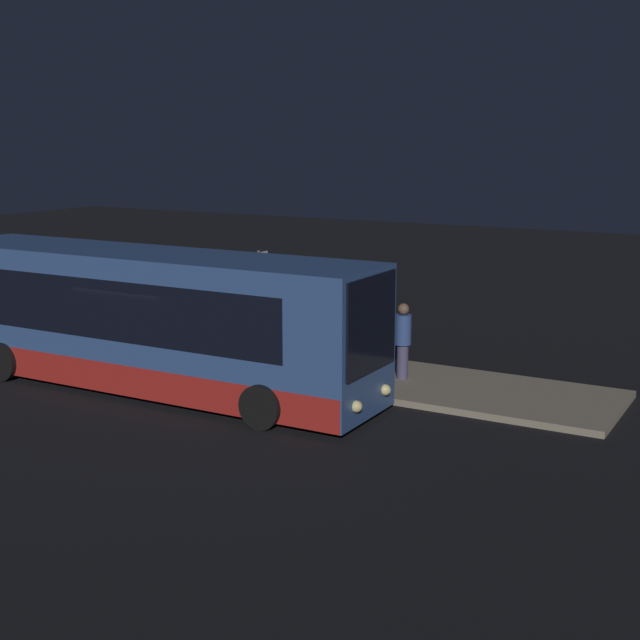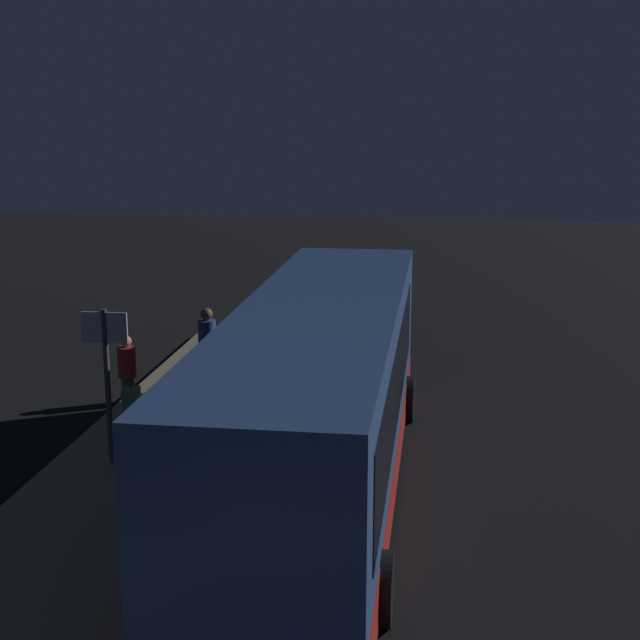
% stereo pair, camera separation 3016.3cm
% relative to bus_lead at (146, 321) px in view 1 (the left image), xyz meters
% --- Properties ---
extents(ground, '(80.00, 80.00, 0.00)m').
position_rel_bus_lead_xyz_m(ground, '(0.19, -0.05, -1.60)').
color(ground, black).
extents(platform, '(20.00, 3.28, 0.15)m').
position_rel_bus_lead_xyz_m(platform, '(0.19, 3.19, -1.53)').
color(platform, gray).
rests_on(platform, ground).
extents(bus_lead, '(11.67, 2.72, 3.23)m').
position_rel_bus_lead_xyz_m(bus_lead, '(0.00, 0.00, 0.00)').
color(bus_lead, '#33518C').
rests_on(bus_lead, ground).
extents(passenger_boarding, '(0.48, 0.48, 1.59)m').
position_rel_bus_lead_xyz_m(passenger_boarding, '(3.37, 4.42, -0.60)').
color(passenger_boarding, '#6B604C').
rests_on(passenger_boarding, platform).
extents(passenger_waiting, '(0.53, 0.53, 1.82)m').
position_rel_bus_lead_xyz_m(passenger_waiting, '(5.10, 3.21, -0.46)').
color(passenger_waiting, '#4C476B').
rests_on(passenger_waiting, platform).
extents(suitcase, '(0.42, 0.25, 0.90)m').
position_rel_bus_lead_xyz_m(suitcase, '(2.84, 4.17, -1.12)').
color(suitcase, '#598C59').
rests_on(suitcase, platform).
extents(sign_post, '(0.10, 0.80, 2.73)m').
position_rel_bus_lead_xyz_m(sign_post, '(0.67, 3.77, 0.32)').
color(sign_post, '#4C4C51').
rests_on(sign_post, platform).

